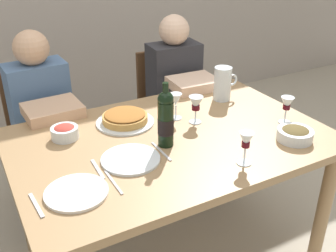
{
  "coord_description": "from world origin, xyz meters",
  "views": [
    {
      "loc": [
        -0.82,
        -1.46,
        1.68
      ],
      "look_at": [
        0.01,
        0.05,
        0.79
      ],
      "focal_mm": 42.51,
      "sensor_mm": 36.0,
      "label": 1
    }
  ],
  "objects_px": {
    "wine_bottle": "(166,119)",
    "water_pitcher": "(223,85)",
    "baked_tart": "(125,118)",
    "chair_left": "(40,129)",
    "olive_bowl": "(295,134)",
    "wine_glass_centre": "(196,105)",
    "dinner_plate_left_setting": "(76,192)",
    "diner_right": "(181,100)",
    "diner_left": "(48,127)",
    "wine_glass_spare": "(287,105)",
    "salad_bowl": "(65,132)",
    "dinner_plate_right_setting": "(131,159)",
    "wine_glass_right_diner": "(246,142)",
    "chair_right": "(166,103)",
    "dining_table": "(171,153)",
    "wine_glass_left_diner": "(176,101)"
  },
  "relations": [
    {
      "from": "diner_left",
      "to": "salad_bowl",
      "type": "bearing_deg",
      "value": 86.41
    },
    {
      "from": "diner_left",
      "to": "diner_right",
      "type": "height_order",
      "value": "same"
    },
    {
      "from": "water_pitcher",
      "to": "diner_left",
      "type": "bearing_deg",
      "value": 155.55
    },
    {
      "from": "olive_bowl",
      "to": "wine_glass_centre",
      "type": "relative_size",
      "value": 1.18
    },
    {
      "from": "wine_glass_right_diner",
      "to": "chair_right",
      "type": "distance_m",
      "value": 1.34
    },
    {
      "from": "wine_glass_right_diner",
      "to": "wine_glass_spare",
      "type": "height_order",
      "value": "wine_glass_right_diner"
    },
    {
      "from": "chair_right",
      "to": "wine_bottle",
      "type": "bearing_deg",
      "value": 64.81
    },
    {
      "from": "diner_left",
      "to": "wine_glass_left_diner",
      "type": "bearing_deg",
      "value": 135.03
    },
    {
      "from": "dining_table",
      "to": "chair_left",
      "type": "relative_size",
      "value": 1.72
    },
    {
      "from": "salad_bowl",
      "to": "baked_tart",
      "type": "bearing_deg",
      "value": 2.09
    },
    {
      "from": "wine_bottle",
      "to": "salad_bowl",
      "type": "xyz_separation_m",
      "value": [
        -0.39,
        0.29,
        -0.1
      ]
    },
    {
      "from": "wine_bottle",
      "to": "diner_left",
      "type": "xyz_separation_m",
      "value": [
        -0.38,
        0.73,
        -0.28
      ]
    },
    {
      "from": "dining_table",
      "to": "water_pitcher",
      "type": "distance_m",
      "value": 0.57
    },
    {
      "from": "dining_table",
      "to": "dinner_plate_right_setting",
      "type": "distance_m",
      "value": 0.3
    },
    {
      "from": "baked_tart",
      "to": "wine_glass_right_diner",
      "type": "distance_m",
      "value": 0.67
    },
    {
      "from": "wine_bottle",
      "to": "water_pitcher",
      "type": "bearing_deg",
      "value": 30.07
    },
    {
      "from": "wine_glass_left_diner",
      "to": "dinner_plate_left_setting",
      "type": "xyz_separation_m",
      "value": [
        -0.66,
        -0.39,
        -0.09
      ]
    },
    {
      "from": "salad_bowl",
      "to": "water_pitcher",
      "type": "bearing_deg",
      "value": 1.67
    },
    {
      "from": "wine_bottle",
      "to": "wine_glass_left_diner",
      "type": "height_order",
      "value": "wine_bottle"
    },
    {
      "from": "wine_glass_left_diner",
      "to": "chair_right",
      "type": "relative_size",
      "value": 0.16
    },
    {
      "from": "olive_bowl",
      "to": "diner_left",
      "type": "distance_m",
      "value": 1.37
    },
    {
      "from": "wine_bottle",
      "to": "diner_right",
      "type": "distance_m",
      "value": 0.92
    },
    {
      "from": "olive_bowl",
      "to": "chair_right",
      "type": "relative_size",
      "value": 0.19
    },
    {
      "from": "wine_bottle",
      "to": "wine_glass_right_diner",
      "type": "xyz_separation_m",
      "value": [
        0.22,
        -0.3,
        -0.03
      ]
    },
    {
      "from": "dinner_plate_right_setting",
      "to": "diner_right",
      "type": "distance_m",
      "value": 1.04
    },
    {
      "from": "wine_glass_spare",
      "to": "diner_right",
      "type": "bearing_deg",
      "value": 100.15
    },
    {
      "from": "chair_left",
      "to": "wine_glass_spare",
      "type": "bearing_deg",
      "value": 131.73
    },
    {
      "from": "salad_bowl",
      "to": "dinner_plate_right_setting",
      "type": "xyz_separation_m",
      "value": [
        0.19,
        -0.33,
        -0.03
      ]
    },
    {
      "from": "water_pitcher",
      "to": "dinner_plate_left_setting",
      "type": "relative_size",
      "value": 0.79
    },
    {
      "from": "baked_tart",
      "to": "salad_bowl",
      "type": "bearing_deg",
      "value": -177.91
    },
    {
      "from": "wine_glass_right_diner",
      "to": "wine_glass_centre",
      "type": "height_order",
      "value": "wine_glass_right_diner"
    },
    {
      "from": "wine_glass_spare",
      "to": "chair_left",
      "type": "distance_m",
      "value": 1.53
    },
    {
      "from": "dining_table",
      "to": "chair_right",
      "type": "relative_size",
      "value": 1.72
    },
    {
      "from": "dinner_plate_left_setting",
      "to": "dinner_plate_right_setting",
      "type": "height_order",
      "value": "same"
    },
    {
      "from": "dinner_plate_right_setting",
      "to": "diner_left",
      "type": "relative_size",
      "value": 0.22
    },
    {
      "from": "olive_bowl",
      "to": "wine_glass_right_diner",
      "type": "height_order",
      "value": "wine_glass_right_diner"
    },
    {
      "from": "diner_right",
      "to": "wine_glass_spare",
      "type": "bearing_deg",
      "value": 103.5
    },
    {
      "from": "dinner_plate_left_setting",
      "to": "diner_left",
      "type": "relative_size",
      "value": 0.21
    },
    {
      "from": "salad_bowl",
      "to": "dinner_plate_right_setting",
      "type": "distance_m",
      "value": 0.39
    },
    {
      "from": "wine_glass_left_diner",
      "to": "water_pitcher",
      "type": "bearing_deg",
      "value": 14.15
    },
    {
      "from": "wine_glass_centre",
      "to": "diner_left",
      "type": "relative_size",
      "value": 0.12
    },
    {
      "from": "water_pitcher",
      "to": "chair_left",
      "type": "xyz_separation_m",
      "value": [
        -0.93,
        0.66,
        -0.35
      ]
    },
    {
      "from": "wine_bottle",
      "to": "olive_bowl",
      "type": "relative_size",
      "value": 1.82
    },
    {
      "from": "olive_bowl",
      "to": "dinner_plate_right_setting",
      "type": "relative_size",
      "value": 0.65
    },
    {
      "from": "dining_table",
      "to": "olive_bowl",
      "type": "bearing_deg",
      "value": -31.73
    },
    {
      "from": "dining_table",
      "to": "water_pitcher",
      "type": "xyz_separation_m",
      "value": [
        0.48,
        0.26,
        0.18
      ]
    },
    {
      "from": "dinner_plate_left_setting",
      "to": "diner_right",
      "type": "height_order",
      "value": "diner_right"
    },
    {
      "from": "baked_tart",
      "to": "olive_bowl",
      "type": "height_order",
      "value": "olive_bowl"
    },
    {
      "from": "wine_glass_right_diner",
      "to": "chair_left",
      "type": "bearing_deg",
      "value": 115.64
    },
    {
      "from": "baked_tart",
      "to": "chair_left",
      "type": "distance_m",
      "value": 0.8
    }
  ]
}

